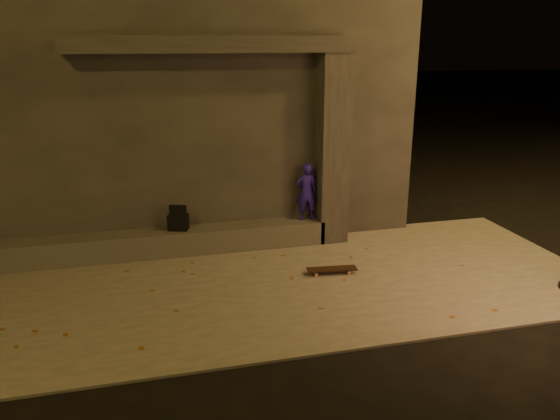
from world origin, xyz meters
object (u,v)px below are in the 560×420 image
object	(u,v)px
skateboarder	(306,192)
backpack	(178,221)
column	(332,150)
skateboard	(332,269)

from	to	relation	value
skateboarder	backpack	size ratio (longest dim) A/B	2.24
backpack	column	bearing A→B (deg)	19.03
skateboarder	skateboard	bearing A→B (deg)	94.01
backpack	skateboard	bearing A→B (deg)	-14.63
column	skateboarder	distance (m)	0.93
column	backpack	size ratio (longest dim) A/B	7.15
column	backpack	world-z (taller)	column
backpack	skateboard	size ratio (longest dim) A/B	0.58
backpack	skateboard	xyz separation A→B (m)	(2.44, -1.63, -0.55)
column	skateboarder	size ratio (longest dim) A/B	3.18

